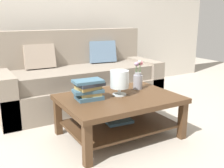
{
  "coord_description": "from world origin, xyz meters",
  "views": [
    {
      "loc": [
        -1.37,
        -2.57,
        1.24
      ],
      "look_at": [
        -0.01,
        -0.2,
        0.54
      ],
      "focal_mm": 42.24,
      "sensor_mm": 36.0,
      "label": 1
    }
  ],
  "objects_px": {
    "coffee_table": "(119,107)",
    "book_stack_main": "(89,89)",
    "couch": "(79,80)",
    "flower_pitcher": "(138,78)",
    "glass_hurricane_vase": "(119,80)"
  },
  "relations": [
    {
      "from": "couch",
      "to": "book_stack_main",
      "type": "xyz_separation_m",
      "value": [
        -0.36,
        -1.1,
        0.18
      ]
    },
    {
      "from": "glass_hurricane_vase",
      "to": "flower_pitcher",
      "type": "bearing_deg",
      "value": 19.15
    },
    {
      "from": "coffee_table",
      "to": "book_stack_main",
      "type": "relative_size",
      "value": 3.78
    },
    {
      "from": "flower_pitcher",
      "to": "coffee_table",
      "type": "bearing_deg",
      "value": -156.14
    },
    {
      "from": "couch",
      "to": "flower_pitcher",
      "type": "bearing_deg",
      "value": -74.27
    },
    {
      "from": "coffee_table",
      "to": "book_stack_main",
      "type": "distance_m",
      "value": 0.39
    },
    {
      "from": "couch",
      "to": "flower_pitcher",
      "type": "relative_size",
      "value": 6.73
    },
    {
      "from": "coffee_table",
      "to": "flower_pitcher",
      "type": "height_order",
      "value": "flower_pitcher"
    },
    {
      "from": "book_stack_main",
      "to": "couch",
      "type": "bearing_deg",
      "value": 71.79
    },
    {
      "from": "coffee_table",
      "to": "book_stack_main",
      "type": "height_order",
      "value": "book_stack_main"
    },
    {
      "from": "couch",
      "to": "book_stack_main",
      "type": "relative_size",
      "value": 7.12
    },
    {
      "from": "book_stack_main",
      "to": "flower_pitcher",
      "type": "xyz_separation_m",
      "value": [
        0.65,
        0.08,
        0.02
      ]
    },
    {
      "from": "book_stack_main",
      "to": "glass_hurricane_vase",
      "type": "relative_size",
      "value": 1.2
    },
    {
      "from": "couch",
      "to": "coffee_table",
      "type": "relative_size",
      "value": 1.88
    },
    {
      "from": "couch",
      "to": "book_stack_main",
      "type": "height_order",
      "value": "couch"
    }
  ]
}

